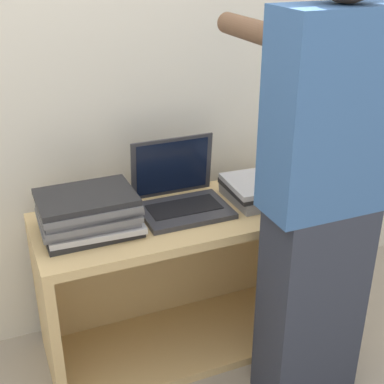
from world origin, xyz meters
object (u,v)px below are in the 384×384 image
at_px(laptop_open, 181,196).
at_px(laptop_stack_left, 89,213).
at_px(laptop_stack_right, 269,187).
at_px(person, 322,198).

relative_size(laptop_open, laptop_stack_left, 0.93).
bearing_deg(laptop_stack_right, person, -97.13).
xyz_separation_m(laptop_stack_left, person, (0.68, -0.41, 0.12)).
relative_size(laptop_stack_left, person, 0.22).
relative_size(laptop_open, laptop_stack_right, 0.95).
bearing_deg(person, laptop_stack_left, 148.78).
relative_size(laptop_stack_left, laptop_stack_right, 1.03).
relative_size(laptop_stack_right, person, 0.21).
bearing_deg(person, laptop_open, 124.27).
xyz_separation_m(laptop_stack_left, laptop_stack_right, (0.74, 0.00, -0.03)).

